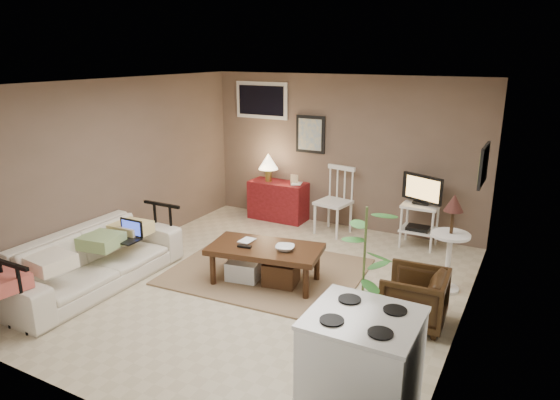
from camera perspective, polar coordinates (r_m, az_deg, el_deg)
The scene contains 20 objects.
floor at distance 6.16m, azimuth -1.88°, elevation -9.65°, with size 5.00×5.00×0.00m, color #C1B293.
art_back at distance 8.08m, azimuth 3.49°, elevation 7.49°, with size 0.50×0.03×0.60m, color black.
art_right at distance 5.97m, azimuth 22.28°, elevation 3.72°, with size 0.03×0.60×0.45m, color black.
window at distance 8.43m, azimuth -2.11°, elevation 11.32°, with size 0.96×0.03×0.60m, color silver.
rug at distance 6.48m, azimuth -1.53°, elevation -8.16°, with size 2.35×1.88×0.02m, color #896750.
coffee_table at distance 6.09m, azimuth -1.77°, elevation -7.05°, with size 1.44×0.91×0.51m.
sofa at distance 6.38m, azimuth -20.72°, elevation -5.48°, with size 2.27×0.66×0.89m, color beige.
sofa_pillows at distance 6.15m, azimuth -22.29°, elevation -5.46°, with size 0.44×2.16×0.15m, color #F1E2C7, non-canonical shape.
sofa_end_rails at distance 6.31m, azimuth -19.86°, elevation -6.24°, with size 0.61×2.27×0.76m, color black, non-canonical shape.
laptop at distance 6.42m, azimuth -16.94°, elevation -3.70°, with size 0.35×0.25×0.24m.
red_console at distance 8.36m, azimuth -0.32°, elevation 0.36°, with size 0.97×0.43×1.12m.
spindle_chair at distance 7.74m, azimuth 6.19°, elevation -0.30°, with size 0.54×0.54×1.04m.
tv_stand at distance 7.38m, azimuth 15.73°, elevation -1.05°, with size 0.61×0.41×1.07m.
side_table at distance 6.08m, azimuth 18.98°, elevation -3.47°, with size 0.44×0.44×1.18m.
armchair at distance 5.40m, azimuth 15.10°, elevation -10.44°, with size 0.62×0.58×0.64m, color black.
potted_plant at distance 4.52m, azimuth 9.50°, elevation -8.95°, with size 0.37×0.37×1.49m.
stove at distance 3.82m, azimuth 9.21°, elevation -19.30°, with size 0.76×0.71×0.99m.
bowl at distance 5.86m, azimuth 0.56°, elevation -4.72°, with size 0.23×0.06×0.23m, color #381B0F.
book_table at distance 6.19m, azimuth -4.42°, elevation -3.67°, with size 0.16×0.02×0.21m, color #381B0F.
book_console at distance 8.14m, azimuth 1.37°, elevation 2.57°, with size 0.16×0.02×0.22m, color #381B0F.
Camera 1 is at (2.79, -4.77, 2.72)m, focal length 32.00 mm.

